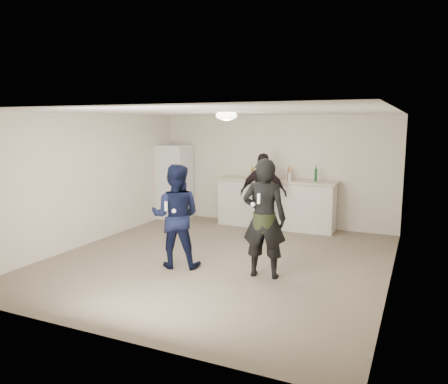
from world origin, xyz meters
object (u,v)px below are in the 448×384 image
at_px(counter, 276,204).
at_px(spectator, 263,194).
at_px(woman, 264,218).
at_px(man, 176,216).
at_px(fridge, 174,182).
at_px(shaker, 251,174).

height_order(counter, spectator, spectator).
distance_m(counter, woman, 3.26).
bearing_deg(man, spectator, -120.09).
bearing_deg(woman, counter, -82.89).
bearing_deg(counter, man, -101.08).
height_order(fridge, man, fridge).
xyz_separation_m(counter, shaker, (-0.64, 0.09, 0.65)).
relative_size(fridge, woman, 0.99).
distance_m(counter, spectator, 0.72).
bearing_deg(counter, spectator, -96.97).
distance_m(man, spectator, 2.70).
height_order(man, spectator, spectator).
bearing_deg(fridge, man, -58.74).
relative_size(counter, man, 1.55).
relative_size(counter, spectator, 1.52).
xyz_separation_m(shaker, woman, (1.46, -3.22, -0.27)).
bearing_deg(woman, shaker, -73.19).
distance_m(fridge, woman, 4.58).
relative_size(fridge, spectator, 1.06).
bearing_deg(counter, shaker, 172.13).
bearing_deg(woman, man, -2.27).
bearing_deg(fridge, counter, 1.55).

